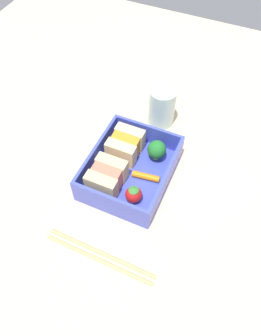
% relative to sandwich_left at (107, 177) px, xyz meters
% --- Properties ---
extents(ground_plane, '(1.20, 1.20, 0.02)m').
position_rel_sandwich_left_xyz_m(ground_plane, '(0.04, -0.03, -0.04)').
color(ground_plane, beige).
extents(bento_tray, '(0.18, 0.15, 0.01)m').
position_rel_sandwich_left_xyz_m(bento_tray, '(0.04, -0.03, -0.03)').
color(bento_tray, '#4250C2').
rests_on(bento_tray, ground_plane).
extents(bento_rim, '(0.18, 0.15, 0.04)m').
position_rel_sandwich_left_xyz_m(bento_rim, '(0.04, -0.03, -0.00)').
color(bento_rim, '#4250C2').
rests_on(bento_rim, bento_tray).
extents(sandwich_left, '(0.06, 0.06, 0.05)m').
position_rel_sandwich_left_xyz_m(sandwich_left, '(0.00, 0.00, 0.00)').
color(sandwich_left, '#D4BD88').
rests_on(sandwich_left, bento_tray).
extents(sandwich_center_left, '(0.06, 0.06, 0.05)m').
position_rel_sandwich_left_xyz_m(sandwich_center_left, '(0.08, 0.00, 0.00)').
color(sandwich_center_left, beige).
rests_on(sandwich_center_left, bento_tray).
extents(strawberry_far_left, '(0.03, 0.03, 0.04)m').
position_rel_sandwich_left_xyz_m(strawberry_far_left, '(-0.01, -0.06, -0.01)').
color(strawberry_far_left, red).
rests_on(strawberry_far_left, bento_tray).
extents(carrot_stick_far_left, '(0.02, 0.05, 0.01)m').
position_rel_sandwich_left_xyz_m(carrot_stick_far_left, '(0.04, -0.06, -0.02)').
color(carrot_stick_far_left, orange).
rests_on(carrot_stick_far_left, bento_tray).
extents(broccoli_floret, '(0.04, 0.04, 0.04)m').
position_rel_sandwich_left_xyz_m(broccoli_floret, '(0.09, -0.06, 0.00)').
color(broccoli_floret, '#8ACC6E').
rests_on(broccoli_floret, bento_tray).
extents(chopstick_pair, '(0.02, 0.19, 0.01)m').
position_rel_sandwich_left_xyz_m(chopstick_pair, '(-0.13, -0.05, -0.03)').
color(chopstick_pair, tan).
rests_on(chopstick_pair, ground_plane).
extents(drinking_glass, '(0.06, 0.06, 0.08)m').
position_rel_sandwich_left_xyz_m(drinking_glass, '(0.20, -0.02, 0.01)').
color(drinking_glass, silver).
rests_on(drinking_glass, ground_plane).
extents(folded_napkin, '(0.18, 0.16, 0.00)m').
position_rel_sandwich_left_xyz_m(folded_napkin, '(0.07, -0.19, -0.03)').
color(folded_napkin, silver).
rests_on(folded_napkin, ground_plane).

